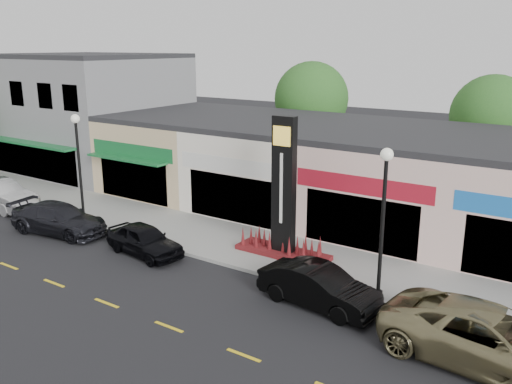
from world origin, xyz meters
TOP-DOWN VIEW (x-y plane):
  - ground at (0.00, 0.00)m, footprint 120.00×120.00m
  - sidewalk at (0.00, 4.35)m, footprint 52.00×4.30m
  - curb at (0.00, 2.10)m, footprint 52.00×0.20m
  - building_grey_2story at (-18.00, 11.48)m, footprint 12.00×10.95m
  - shop_beige at (-8.50, 11.46)m, footprint 7.00×10.85m
  - shop_cream at (-1.50, 11.47)m, footprint 7.00×10.01m
  - shop_pink_w at (5.50, 11.47)m, footprint 7.00×10.01m
  - tree_rear_west at (-4.00, 19.50)m, footprint 5.20×5.20m
  - tree_rear_mid at (8.00, 19.50)m, footprint 4.80×4.80m
  - lamp_west_near at (-8.00, 2.50)m, footprint 0.44×0.44m
  - lamp_east_near at (8.00, 2.50)m, footprint 0.44×0.44m
  - pylon_sign at (3.00, 4.20)m, footprint 4.20×1.30m
  - car_dark_sedan at (-7.69, 0.79)m, footprint 2.79×5.34m
  - car_black_sedan at (-2.22, 1.12)m, footprint 2.13×4.18m
  - car_black_conv at (6.38, 1.06)m, footprint 2.00×4.59m
  - car_gold_suv at (12.12, 0.52)m, footprint 3.39×6.40m

SIDE VIEW (x-z plane):
  - ground at x=0.00m, z-range 0.00..0.00m
  - sidewalk at x=0.00m, z-range 0.00..0.15m
  - curb at x=0.00m, z-range 0.00..0.15m
  - car_black_sedan at x=-2.22m, z-range 0.00..1.36m
  - car_black_conv at x=6.38m, z-range 0.00..1.47m
  - car_dark_sedan at x=-7.69m, z-range 0.00..1.48m
  - car_gold_suv at x=12.12m, z-range 0.00..1.71m
  - pylon_sign at x=3.00m, z-range -0.73..5.27m
  - shop_cream at x=-1.50m, z-range 0.00..4.80m
  - shop_pink_w at x=5.50m, z-range 0.00..4.80m
  - shop_beige at x=-8.50m, z-range 0.00..4.80m
  - lamp_west_near at x=-8.00m, z-range 0.74..6.21m
  - lamp_east_near at x=8.00m, z-range 0.74..6.21m
  - building_grey_2story at x=-18.00m, z-range -0.01..8.29m
  - tree_rear_mid at x=8.00m, z-range 1.24..8.53m
  - tree_rear_west at x=-4.00m, z-range 1.30..9.13m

